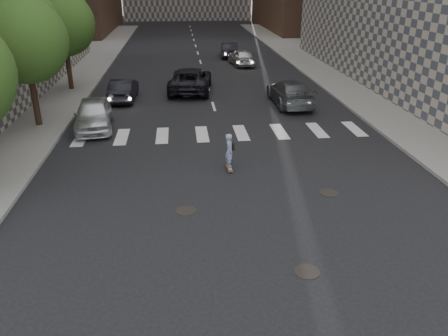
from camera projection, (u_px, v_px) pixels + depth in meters
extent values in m
plane|color=black|center=(249.00, 226.00, 14.04)|extent=(160.00, 160.00, 0.00)
cube|color=gray|center=(2.00, 88.00, 30.82)|extent=(13.00, 80.00, 0.15)
cube|color=gray|center=(395.00, 79.00, 33.55)|extent=(13.00, 80.00, 0.15)
cube|color=black|center=(393.00, 70.00, 27.01)|extent=(0.30, 18.00, 4.00)
cylinder|color=#382619|center=(35.00, 99.00, 22.51)|extent=(0.32, 0.32, 2.80)
sphere|color=#2A4D19|center=(24.00, 41.00, 21.33)|extent=(4.20, 4.20, 4.20)
sphere|color=#2A4D19|center=(29.00, 20.00, 21.53)|extent=(2.80, 2.80, 2.80)
cylinder|color=#382619|center=(69.00, 68.00, 29.78)|extent=(0.32, 0.32, 2.80)
sphere|color=#2A4D19|center=(63.00, 24.00, 28.60)|extent=(4.20, 4.20, 4.20)
sphere|color=#2A4D19|center=(66.00, 9.00, 28.80)|extent=(2.80, 2.80, 2.80)
cylinder|color=black|center=(307.00, 272.00, 11.87)|extent=(0.70, 0.70, 0.02)
cylinder|color=black|center=(186.00, 211.00, 14.93)|extent=(0.70, 0.70, 0.02)
cylinder|color=black|center=(329.00, 193.00, 16.16)|extent=(0.70, 0.70, 0.02)
cube|color=brown|center=(229.00, 168.00, 18.04)|extent=(0.23, 0.80, 0.02)
cylinder|color=green|center=(229.00, 172.00, 17.80)|extent=(0.03, 0.05, 0.05)
cylinder|color=green|center=(232.00, 172.00, 17.82)|extent=(0.03, 0.05, 0.05)
cylinder|color=green|center=(227.00, 167.00, 18.31)|extent=(0.03, 0.05, 0.05)
cylinder|color=green|center=(230.00, 166.00, 18.33)|extent=(0.03, 0.05, 0.05)
imported|color=#9BB2E2|center=(230.00, 151.00, 17.73)|extent=(0.38, 0.56, 1.50)
cube|color=black|center=(233.00, 146.00, 17.72)|extent=(0.10, 0.25, 0.28)
imported|color=silver|center=(94.00, 114.00, 22.66)|extent=(2.35, 4.72, 1.55)
imported|color=black|center=(123.00, 90.00, 27.84)|extent=(1.62, 4.20, 1.37)
imported|color=#52565A|center=(290.00, 92.00, 26.90)|extent=(2.17, 5.29, 1.53)
imported|color=black|center=(191.00, 80.00, 29.95)|extent=(3.33, 6.06, 1.61)
imported|color=silver|center=(241.00, 57.00, 38.64)|extent=(2.21, 4.46, 1.46)
imported|color=black|center=(229.00, 49.00, 42.53)|extent=(1.87, 4.49, 1.44)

